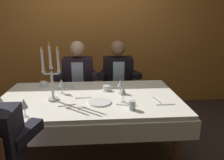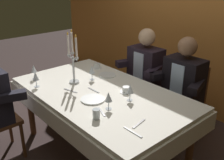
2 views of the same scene
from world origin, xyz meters
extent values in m
plane|color=#3D2F2D|center=(0.00, 0.00, 0.00)|extent=(12.00, 12.00, 0.00)
cube|color=orange|center=(0.00, 1.66, 1.35)|extent=(6.00, 0.12, 2.70)
cube|color=white|center=(0.00, 0.00, 0.72)|extent=(1.90, 1.10, 0.04)
cube|color=white|center=(0.00, 0.00, 0.61)|extent=(1.94, 1.14, 0.18)
cylinder|color=brown|center=(0.83, -0.43, 0.35)|extent=(0.07, 0.07, 0.70)
cylinder|color=brown|center=(-0.83, 0.43, 0.35)|extent=(0.07, 0.07, 0.70)
cylinder|color=brown|center=(0.83, 0.43, 0.35)|extent=(0.07, 0.07, 0.70)
cylinder|color=silver|center=(-0.37, -0.08, 0.75)|extent=(0.11, 0.11, 0.02)
cylinder|color=silver|center=(-0.37, -0.08, 0.90)|extent=(0.02, 0.02, 0.28)
cylinder|color=silver|center=(-0.37, -0.08, 1.08)|extent=(0.04, 0.04, 0.02)
cylinder|color=white|center=(-0.37, -0.08, 1.19)|extent=(0.02, 0.02, 0.21)
ellipsoid|color=yellow|center=(-0.37, -0.08, 1.31)|extent=(0.02, 0.02, 0.03)
cylinder|color=silver|center=(-0.33, -0.08, 1.02)|extent=(0.07, 0.01, 0.01)
cylinder|color=silver|center=(-0.29, -0.08, 1.04)|extent=(0.04, 0.04, 0.02)
cylinder|color=white|center=(-0.29, -0.08, 1.15)|extent=(0.02, 0.02, 0.21)
ellipsoid|color=yellow|center=(-0.29, -0.08, 1.27)|extent=(0.02, 0.02, 0.03)
cylinder|color=silver|center=(-0.41, -0.08, 1.02)|extent=(0.07, 0.01, 0.01)
cylinder|color=silver|center=(-0.44, -0.08, 1.04)|extent=(0.04, 0.04, 0.02)
cylinder|color=white|center=(-0.44, -0.08, 1.15)|extent=(0.02, 0.02, 0.21)
ellipsoid|color=yellow|center=(-0.44, -0.08, 1.27)|extent=(0.02, 0.02, 0.03)
cylinder|color=white|center=(-0.29, 0.33, 0.75)|extent=(0.20, 0.20, 0.01)
cylinder|color=white|center=(0.10, -0.18, 0.75)|extent=(0.23, 0.23, 0.01)
cylinder|color=silver|center=(0.34, -0.19, 0.74)|extent=(0.06, 0.06, 0.00)
cylinder|color=silver|center=(0.34, -0.19, 0.78)|extent=(0.01, 0.01, 0.07)
cone|color=silver|center=(0.34, -0.19, 0.86)|extent=(0.07, 0.07, 0.08)
cylinder|color=silver|center=(-0.54, -0.44, 0.74)|extent=(0.06, 0.06, 0.00)
cylinder|color=silver|center=(-0.54, -0.44, 0.78)|extent=(0.01, 0.01, 0.07)
cone|color=silver|center=(-0.54, -0.44, 0.86)|extent=(0.07, 0.07, 0.08)
cylinder|color=silver|center=(-0.77, -0.36, 0.74)|extent=(0.06, 0.06, 0.00)
cylinder|color=silver|center=(-0.77, -0.36, 0.78)|extent=(0.01, 0.01, 0.07)
cone|color=silver|center=(-0.77, -0.36, 0.86)|extent=(0.07, 0.07, 0.08)
cylinder|color=maroon|center=(-0.77, -0.36, 0.84)|extent=(0.04, 0.04, 0.03)
cylinder|color=silver|center=(-0.31, 0.12, 0.74)|extent=(0.06, 0.06, 0.00)
cylinder|color=silver|center=(-0.31, 0.12, 0.78)|extent=(0.01, 0.01, 0.07)
cone|color=silver|center=(-0.31, 0.12, 0.86)|extent=(0.07, 0.07, 0.08)
cylinder|color=#E0D172|center=(-0.31, 0.12, 0.84)|extent=(0.04, 0.04, 0.03)
cylinder|color=silver|center=(0.34, 0.08, 0.74)|extent=(0.06, 0.06, 0.00)
cylinder|color=silver|center=(0.34, 0.08, 0.78)|extent=(0.01, 0.01, 0.07)
cone|color=silver|center=(0.34, 0.08, 0.86)|extent=(0.07, 0.07, 0.08)
cylinder|color=silver|center=(0.40, -0.37, 0.78)|extent=(0.06, 0.06, 0.09)
cylinder|color=white|center=(0.19, 0.18, 0.74)|extent=(0.12, 0.12, 0.01)
cylinder|color=white|center=(0.19, 0.18, 0.77)|extent=(0.08, 0.08, 0.05)
torus|color=white|center=(0.24, 0.18, 0.78)|extent=(0.04, 0.01, 0.04)
cylinder|color=white|center=(-0.58, 0.40, 0.74)|extent=(0.12, 0.12, 0.01)
cylinder|color=white|center=(-0.58, 0.40, 0.77)|extent=(0.08, 0.08, 0.05)
torus|color=white|center=(-0.53, 0.40, 0.78)|extent=(0.04, 0.01, 0.04)
cube|color=#B7B7BC|center=(0.69, -0.16, 0.74)|extent=(0.05, 0.17, 0.01)
cube|color=#B7B7BC|center=(-0.21, -0.23, 0.74)|extent=(0.17, 0.06, 0.01)
cube|color=#B7B7BC|center=(0.34, -0.27, 0.74)|extent=(0.17, 0.08, 0.01)
cube|color=#B7B7BC|center=(-0.07, -0.04, 0.74)|extent=(0.17, 0.02, 0.01)
cube|color=#B7B7BC|center=(0.74, -0.29, 0.74)|extent=(0.19, 0.02, 0.01)
cube|color=black|center=(-0.43, -0.78, 0.77)|extent=(0.19, 0.34, 0.08)
cylinder|color=brown|center=(-0.37, 0.70, 0.21)|extent=(0.04, 0.04, 0.42)
cylinder|color=brown|center=(-0.01, 0.70, 0.21)|extent=(0.04, 0.04, 0.42)
cylinder|color=brown|center=(-0.37, 1.06, 0.21)|extent=(0.04, 0.04, 0.42)
cylinder|color=brown|center=(-0.01, 1.06, 0.21)|extent=(0.04, 0.04, 0.42)
cube|color=brown|center=(-0.19, 0.88, 0.44)|extent=(0.42, 0.42, 0.04)
cube|color=brown|center=(-0.19, 1.07, 0.68)|extent=(0.38, 0.04, 0.44)
cube|color=black|center=(-0.19, 0.88, 0.73)|extent=(0.42, 0.26, 0.54)
cube|color=silver|center=(-0.19, 0.75, 0.76)|extent=(0.16, 0.01, 0.40)
sphere|color=#D9AD88|center=(-0.19, 0.88, 1.14)|extent=(0.21, 0.21, 0.21)
cube|color=black|center=(-0.41, 0.78, 0.77)|extent=(0.19, 0.34, 0.08)
cube|color=black|center=(0.03, 0.78, 0.77)|extent=(0.19, 0.34, 0.08)
cylinder|color=brown|center=(0.21, 0.70, 0.21)|extent=(0.04, 0.04, 0.42)
cylinder|color=brown|center=(0.57, 0.70, 0.21)|extent=(0.04, 0.04, 0.42)
cylinder|color=brown|center=(0.21, 1.06, 0.21)|extent=(0.04, 0.04, 0.42)
cylinder|color=brown|center=(0.57, 1.06, 0.21)|extent=(0.04, 0.04, 0.42)
cube|color=brown|center=(0.39, 0.88, 0.44)|extent=(0.42, 0.42, 0.04)
cube|color=brown|center=(0.39, 1.07, 0.68)|extent=(0.38, 0.04, 0.44)
cube|color=black|center=(0.39, 0.88, 0.73)|extent=(0.42, 0.26, 0.54)
cube|color=#ACC4E7|center=(0.39, 0.75, 0.76)|extent=(0.16, 0.01, 0.40)
sphere|color=#95694B|center=(0.39, 0.88, 1.14)|extent=(0.21, 0.21, 0.21)
cube|color=black|center=(0.17, 0.78, 0.77)|extent=(0.19, 0.34, 0.08)
cube|color=black|center=(0.61, 0.78, 0.77)|extent=(0.19, 0.34, 0.08)
camera|label=1|loc=(0.08, -2.16, 1.56)|focal=34.22mm
camera|label=2|loc=(1.92, -1.52, 1.88)|focal=42.26mm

